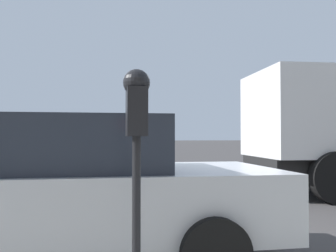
{
  "coord_description": "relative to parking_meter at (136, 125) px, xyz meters",
  "views": [
    {
      "loc": [
        -5.42,
        0.73,
        1.35
      ],
      "look_at": [
        -2.3,
        0.17,
        1.43
      ],
      "focal_mm": 42.0,
      "sensor_mm": 36.0,
      "label": 1
    }
  ],
  "objects": [
    {
      "name": "ground_plane",
      "position": [
        2.7,
        -0.47,
        -1.42
      ],
      "size": [
        220.0,
        220.0,
        0.0
      ],
      "primitive_type": "plane",
      "color": "#3D3A3A"
    },
    {
      "name": "car_silver",
      "position": [
        1.57,
        0.78,
        -0.61
      ],
      "size": [
        2.13,
        4.74,
        1.55
      ],
      "rotation": [
        0.0,
        0.0,
        3.14
      ],
      "color": "#B7BABF",
      "rests_on": "ground_plane"
    },
    {
      "name": "parking_meter",
      "position": [
        0.0,
        0.0,
        0.0
      ],
      "size": [
        0.21,
        0.19,
        1.67
      ],
      "color": "black",
      "rests_on": "sidewalk"
    }
  ]
}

